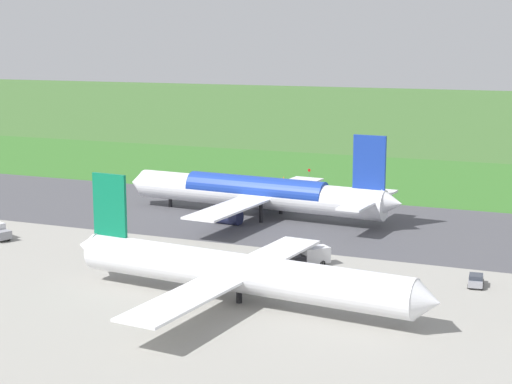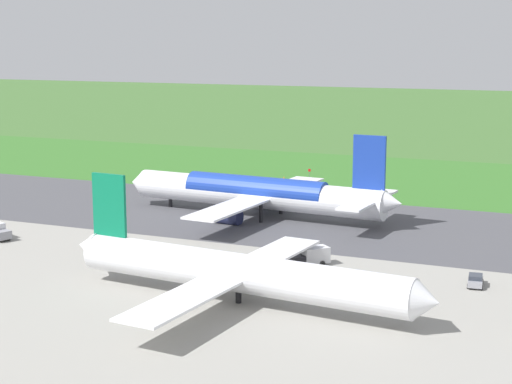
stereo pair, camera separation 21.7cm
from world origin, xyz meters
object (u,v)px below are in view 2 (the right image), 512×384
airliner_parked_mid (236,272)px  service_truck_fuel (310,256)px  service_car_followme (475,280)px  traffic_cone_orange (284,178)px  airliner_main (258,193)px  no_stopping_sign (309,173)px

airliner_parked_mid → service_truck_fuel: airliner_parked_mid is taller
service_car_followme → traffic_cone_orange: service_car_followme is taller
service_truck_fuel → airliner_parked_mid: bearing=81.7°
airliner_main → traffic_cone_orange: bearing=-75.5°
service_car_followme → no_stopping_sign: bearing=-56.1°
airliner_parked_mid → service_truck_fuel: bearing=-98.3°
service_car_followme → no_stopping_sign: no_stopping_sign is taller
airliner_main → airliner_parked_mid: size_ratio=1.10×
airliner_main → traffic_cone_orange: airliner_main is taller
airliner_parked_mid → traffic_cone_orange: bearing=-72.6°
airliner_main → no_stopping_sign: bearing=-83.3°
service_car_followme → traffic_cone_orange: size_ratio=7.94×
airliner_main → no_stopping_sign: airliner_main is taller
service_truck_fuel → no_stopping_sign: 73.21m
airliner_main → service_truck_fuel: airliner_main is taller
service_car_followme → airliner_main: bearing=-33.5°
traffic_cone_orange → service_truck_fuel: bearing=114.0°
service_truck_fuel → traffic_cone_orange: (29.62, -66.63, -1.13)m
airliner_parked_mid → service_car_followme: 31.47m
airliner_main → traffic_cone_orange: 41.17m
airliner_main → service_car_followme: airliner_main is taller
service_car_followme → service_truck_fuel: bearing=-2.4°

